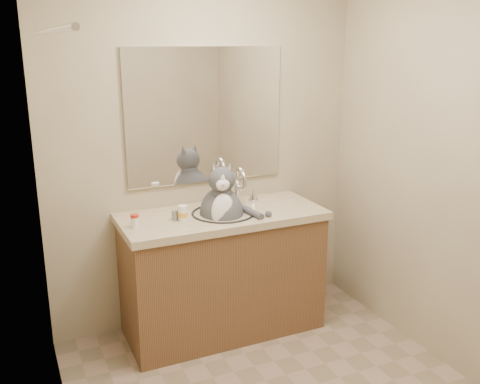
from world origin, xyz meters
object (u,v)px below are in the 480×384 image
pill_bottle_orange (183,213)px  grey_canister (175,215)px  cat (222,211)px  pill_bottle_redcap (135,221)px

pill_bottle_orange → grey_canister: size_ratio=1.57×
cat → grey_canister: size_ratio=9.02×
pill_bottle_redcap → pill_bottle_orange: 0.30m
cat → pill_bottle_orange: (-0.27, -0.01, 0.02)m
cat → pill_bottle_orange: size_ratio=5.75×
pill_bottle_redcap → grey_canister: 0.26m
pill_bottle_redcap → grey_canister: pill_bottle_redcap is taller
pill_bottle_redcap → grey_canister: bearing=6.9°
cat → pill_bottle_orange: 0.27m
pill_bottle_redcap → grey_canister: (0.26, 0.03, -0.01)m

